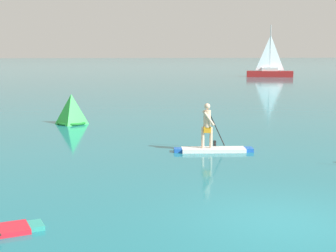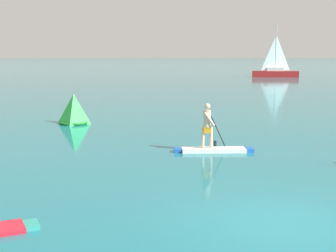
% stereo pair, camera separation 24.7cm
% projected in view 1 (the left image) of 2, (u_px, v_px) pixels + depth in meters
% --- Properties ---
extents(ground, '(440.00, 440.00, 0.00)m').
position_uv_depth(ground, '(286.00, 221.00, 10.69)').
color(ground, '#1E727F').
extents(paddleboarder_mid_center, '(2.88, 0.93, 1.76)m').
position_uv_depth(paddleboarder_mid_center, '(212.00, 142.00, 17.98)').
color(paddleboarder_mid_center, white).
rests_on(paddleboarder_mid_center, ground).
extents(race_marker_buoy, '(1.45, 1.45, 1.49)m').
position_uv_depth(race_marker_buoy, '(72.00, 110.00, 24.66)').
color(race_marker_buoy, green).
rests_on(race_marker_buoy, ground).
extents(sailboat_right_horizon, '(6.31, 2.76, 6.96)m').
position_uv_depth(sailboat_right_horizon, '(270.00, 71.00, 67.49)').
color(sailboat_right_horizon, '#A51E1E').
rests_on(sailboat_right_horizon, ground).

